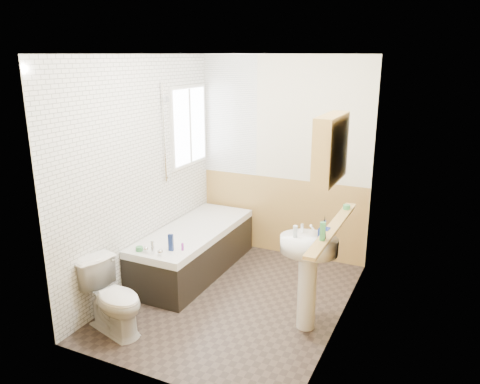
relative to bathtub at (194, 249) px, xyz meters
The scene contains 26 objects.
floor 0.89m from the bathtub, 30.12° to the right, with size 2.80×2.80×0.00m, color #312723.
ceiling 2.37m from the bathtub, 30.12° to the right, with size 2.80×2.80×0.00m, color white.
wall_back 1.56m from the bathtub, 53.50° to the left, with size 2.20×0.02×2.50m, color beige.
wall_front 2.20m from the bathtub, 68.29° to the right, with size 2.20×0.02×2.50m, color beige.
wall_left 1.12m from the bathtub, 131.91° to the right, with size 0.02×2.80×2.50m, color beige.
wall_right 2.12m from the bathtub, 12.96° to the right, with size 0.02×2.80×2.50m, color beige.
wainscot_right 1.88m from the bathtub, 13.11° to the right, with size 0.01×2.80×1.00m, color tan.
wainscot_front 1.97m from the bathtub, 68.05° to the right, with size 2.20×0.01×1.00m, color tan.
wainscot_back 1.23m from the bathtub, 52.88° to the left, with size 2.20×0.01×1.00m, color tan.
tile_cladding_left 1.12m from the bathtub, 130.21° to the right, with size 0.01×2.80×2.50m, color white.
tile_return_back 1.76m from the bathtub, 89.70° to the left, with size 0.75×0.01×1.50m, color white.
window 1.50m from the bathtub, 122.29° to the left, with size 0.03×0.79×0.99m.
bathtub is the anchor object (origin of this frame).
shower_riser 1.50m from the bathtub, behind, with size 0.10×0.07×1.12m.
toilet 1.41m from the bathtub, 91.22° to the right, with size 0.38×0.69×0.67m, color white.
sink 1.72m from the bathtub, 20.70° to the right, with size 0.53×0.43×1.03m.
pine_shelf 2.00m from the bathtub, 17.22° to the right, with size 0.10×1.46×0.03m, color tan.
medicine_cabinet 2.39m from the bathtub, 21.69° to the right, with size 0.15×0.61×0.55m.
foam_can 2.16m from the bathtub, 27.22° to the right, with size 0.05×0.05×0.16m, color #388447.
green_bottle 2.15m from the bathtub, 25.98° to the right, with size 0.04×0.04×0.20m, color black.
black_jar 1.93m from the bathtub, ahead, with size 0.07×0.07×0.05m, color #388447.
soap_bottle 1.96m from the bathtub, 20.70° to the right, with size 0.09×0.20×0.09m, color #19339E.
clear_bottle 1.73m from the bathtub, 23.81° to the right, with size 0.04×0.04×0.11m, color silver.
blue_gel 0.75m from the bathtub, 79.68° to the right, with size 0.05×0.03×0.18m, color navy.
cream_jar 0.87m from the bathtub, 102.39° to the right, with size 0.07×0.07×0.05m, color #388447.
orange_bottle 0.70m from the bathtub, 69.57° to the right, with size 0.03×0.03×0.08m, color purple.
Camera 1 is at (1.94, -3.98, 2.50)m, focal length 35.00 mm.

